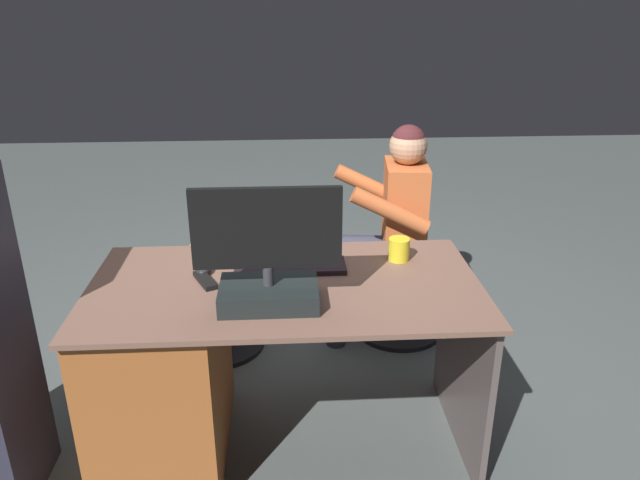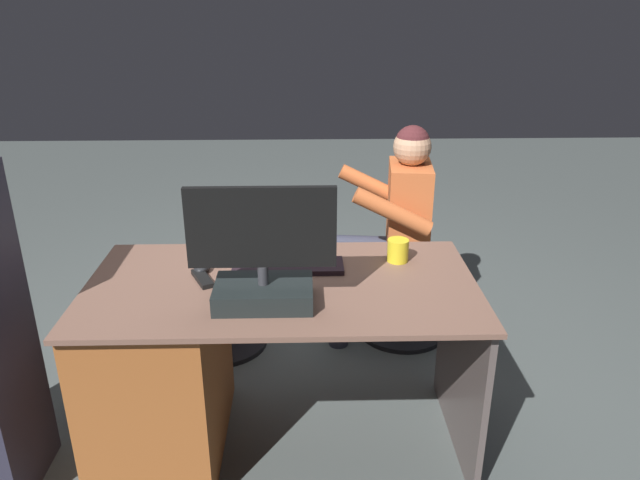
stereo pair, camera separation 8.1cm
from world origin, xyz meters
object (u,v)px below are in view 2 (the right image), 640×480
object	(u,v)px
tv_remote	(203,278)
teddy_bear	(215,240)
person	(392,218)
cup	(398,250)
monitor	(263,266)
office_chair_teddy	(219,298)
computer_mouse	(202,267)
visitor_chair	(404,287)
desk	(184,363)
keyboard	(288,266)

from	to	relation	value
tv_remote	teddy_bear	xyz separation A→B (m)	(0.06, -0.72, -0.15)
person	cup	bearing A→B (deg)	83.90
cup	tv_remote	distance (m)	0.75
person	tv_remote	bearing A→B (deg)	44.85
tv_remote	monitor	bearing A→B (deg)	118.37
cup	office_chair_teddy	bearing A→B (deg)	-34.74
computer_mouse	visitor_chair	xyz separation A→B (m)	(-0.90, -0.73, -0.47)
cup	person	size ratio (longest dim) A/B	0.08
monitor	visitor_chair	distance (m)	1.32
desk	tv_remote	size ratio (longest dim) A/B	9.44
monitor	computer_mouse	xyz separation A→B (m)	(0.25, -0.25, -0.12)
cup	teddy_bear	distance (m)	1.00
computer_mouse	person	distance (m)	1.09
monitor	person	world-z (taller)	monitor
desk	tv_remote	xyz separation A→B (m)	(-0.09, -0.02, 0.34)
office_chair_teddy	monitor	bearing A→B (deg)	108.56
cup	desk	bearing A→B (deg)	12.41
keyboard	teddy_bear	world-z (taller)	teddy_bear
monitor	office_chair_teddy	xyz separation A→B (m)	(0.30, -0.88, -0.58)
tv_remote	keyboard	bearing A→B (deg)	171.74
cup	tv_remote	bearing A→B (deg)	12.07
computer_mouse	visitor_chair	distance (m)	1.25
cup	visitor_chair	bearing A→B (deg)	-103.11
computer_mouse	teddy_bear	xyz separation A→B (m)	(0.05, -0.64, -0.15)
cup	teddy_bear	size ratio (longest dim) A/B	0.31
office_chair_teddy	person	bearing A→B (deg)	-174.07
monitor	tv_remote	bearing A→B (deg)	-36.18
computer_mouse	tv_remote	xyz separation A→B (m)	(-0.01, 0.08, -0.01)
computer_mouse	office_chair_teddy	bearing A→B (deg)	-85.72
teddy_bear	visitor_chair	distance (m)	1.00
monitor	keyboard	world-z (taller)	monitor
visitor_chair	person	distance (m)	0.40
computer_mouse	tv_remote	distance (m)	0.08
tv_remote	computer_mouse	bearing A→B (deg)	-105.27
tv_remote	person	bearing A→B (deg)	-160.59
cup	teddy_bear	xyz separation A→B (m)	(0.80, -0.56, -0.18)
office_chair_teddy	teddy_bear	bearing A→B (deg)	-90.00
monitor	office_chair_teddy	distance (m)	1.10
visitor_chair	person	xyz separation A→B (m)	(0.08, 0.01, 0.39)
computer_mouse	person	world-z (taller)	person
keyboard	cup	world-z (taller)	cup
monitor	cup	distance (m)	0.61
desk	computer_mouse	bearing A→B (deg)	-125.78
monitor	cup	xyz separation A→B (m)	(-0.50, -0.33, -0.09)
keyboard	person	world-z (taller)	person
monitor	person	size ratio (longest dim) A/B	0.44
office_chair_teddy	visitor_chair	size ratio (longest dim) A/B	1.00
keyboard	cup	size ratio (longest dim) A/B	4.72
cup	teddy_bear	world-z (taller)	cup
desk	cup	size ratio (longest dim) A/B	15.92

